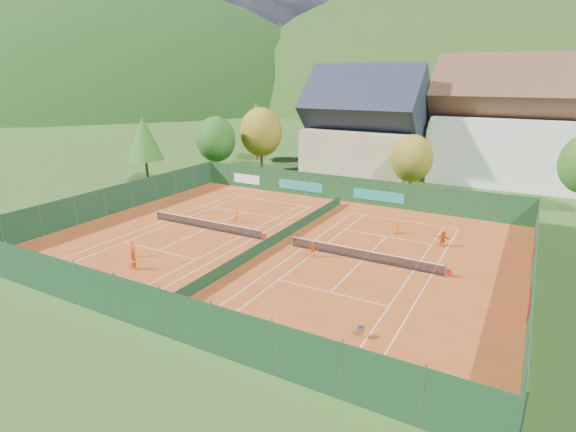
# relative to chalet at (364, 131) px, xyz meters

# --- Properties ---
(ground) EXTENTS (600.00, 600.00, 0.00)m
(ground) POSITION_rel_chalet_xyz_m (3.00, -30.00, -6.64)
(ground) COLOR #274916
(ground) RESTS_ON ground
(clay_pad) EXTENTS (40.00, 32.00, 0.01)m
(clay_pad) POSITION_rel_chalet_xyz_m (3.00, -30.00, -6.62)
(clay_pad) COLOR #9F3E17
(clay_pad) RESTS_ON ground
(court_markings_left) EXTENTS (11.03, 23.83, 0.00)m
(court_markings_left) POSITION_rel_chalet_xyz_m (-5.00, -30.00, -6.61)
(court_markings_left) COLOR white
(court_markings_left) RESTS_ON ground
(court_markings_right) EXTENTS (11.03, 23.83, 0.00)m
(court_markings_right) POSITION_rel_chalet_xyz_m (11.00, -30.00, -6.61)
(court_markings_right) COLOR white
(court_markings_right) RESTS_ON ground
(tennis_net_left) EXTENTS (13.30, 0.10, 1.02)m
(tennis_net_left) POSITION_rel_chalet_xyz_m (-4.85, -30.00, -6.12)
(tennis_net_left) COLOR #59595B
(tennis_net_left) RESTS_ON ground
(tennis_net_right) EXTENTS (13.30, 0.10, 1.02)m
(tennis_net_right) POSITION_rel_chalet_xyz_m (11.15, -30.00, -6.12)
(tennis_net_right) COLOR #59595B
(tennis_net_right) RESTS_ON ground
(court_divider) EXTENTS (0.03, 28.80, 1.00)m
(court_divider) POSITION_rel_chalet_xyz_m (3.00, -30.00, -6.12)
(court_divider) COLOR #14371E
(court_divider) RESTS_ON ground
(fence_north) EXTENTS (40.00, 0.10, 3.00)m
(fence_north) POSITION_rel_chalet_xyz_m (2.54, -14.01, -5.16)
(fence_north) COLOR #153A1B
(fence_north) RESTS_ON ground
(fence_south) EXTENTS (40.00, 0.04, 3.00)m
(fence_south) POSITION_rel_chalet_xyz_m (3.00, -46.00, -5.12)
(fence_south) COLOR #13341A
(fence_south) RESTS_ON ground
(fence_west) EXTENTS (0.04, 32.00, 3.00)m
(fence_west) POSITION_rel_chalet_xyz_m (-17.00, -30.00, -5.12)
(fence_west) COLOR #14381F
(fence_west) RESTS_ON ground
(fence_east) EXTENTS (0.09, 32.00, 3.00)m
(fence_east) POSITION_rel_chalet_xyz_m (23.00, -29.95, -5.14)
(fence_east) COLOR #153C1E
(fence_east) RESTS_ON ground
(chalet) EXTENTS (16.20, 12.00, 16.00)m
(chalet) POSITION_rel_chalet_xyz_m (0.00, 0.00, 0.00)
(chalet) COLOR #C9BA8E
(chalet) RESTS_ON ground
(hotel_block_a) EXTENTS (21.60, 11.00, 17.25)m
(hotel_block_a) POSITION_rel_chalet_xyz_m (19.00, 6.00, 0.76)
(hotel_block_a) COLOR silver
(hotel_block_a) RESTS_ON ground
(tree_west_front) EXTENTS (5.72, 5.72, 8.69)m
(tree_west_front) POSITION_rel_chalet_xyz_m (-19.00, -10.00, -1.23)
(tree_west_front) COLOR #4D2D1B
(tree_west_front) RESTS_ON ground
(tree_west_mid) EXTENTS (6.44, 6.44, 9.78)m
(tree_west_mid) POSITION_rel_chalet_xyz_m (-15.00, -4.00, -0.56)
(tree_west_mid) COLOR #462E19
(tree_west_mid) RESTS_ON ground
(tree_west_back) EXTENTS (5.60, 5.60, 10.00)m
(tree_west_back) POSITION_rel_chalet_xyz_m (-21.00, 4.00, 0.11)
(tree_west_back) COLOR #4C2B1B
(tree_west_back) RESTS_ON ground
(tree_center) EXTENTS (5.01, 5.01, 7.60)m
(tree_center) POSITION_rel_chalet_xyz_m (9.00, -8.00, -1.91)
(tree_center) COLOR #402D17
(tree_center) RESTS_ON ground
(tree_west_side) EXTENTS (5.04, 5.04, 9.00)m
(tree_west_side) POSITION_rel_chalet_xyz_m (-25.00, -18.00, -0.56)
(tree_west_side) COLOR #4D311B
(tree_west_side) RESTS_ON ground
(mountain_backdrop) EXTENTS (820.00, 530.00, 242.00)m
(mountain_backdrop) POSITION_rel_chalet_xyz_m (31.54, 203.48, -46.26)
(mountain_backdrop) COLOR black
(mountain_backdrop) RESTS_ON ground
(ball_hopper) EXTENTS (0.34, 0.34, 0.80)m
(ball_hopper) POSITION_rel_chalet_xyz_m (14.77, -40.70, -6.07)
(ball_hopper) COLOR slate
(ball_hopper) RESTS_ON ground
(loose_ball_0) EXTENTS (0.07, 0.07, 0.07)m
(loose_ball_0) POSITION_rel_chalet_xyz_m (-7.69, -38.82, -6.59)
(loose_ball_0) COLOR #CCD833
(loose_ball_0) RESTS_ON ground
(loose_ball_1) EXTENTS (0.07, 0.07, 0.07)m
(loose_ball_1) POSITION_rel_chalet_xyz_m (9.57, -41.46, -6.59)
(loose_ball_1) COLOR #CCD833
(loose_ball_1) RESTS_ON ground
(loose_ball_2) EXTENTS (0.07, 0.07, 0.07)m
(loose_ball_2) POSITION_rel_chalet_xyz_m (5.39, -25.08, -6.59)
(loose_ball_2) COLOR #CCD833
(loose_ball_2) RESTS_ON ground
(player_left_near) EXTENTS (0.57, 0.47, 1.35)m
(player_left_near) POSITION_rel_chalet_xyz_m (-5.75, -38.48, -5.95)
(player_left_near) COLOR #E44714
(player_left_near) RESTS_ON ground
(player_left_mid) EXTENTS (0.70, 0.55, 1.44)m
(player_left_mid) POSITION_rel_chalet_xyz_m (-3.71, -40.29, -5.91)
(player_left_mid) COLOR orange
(player_left_mid) RESTS_ON ground
(player_left_far) EXTENTS (0.99, 0.89, 1.34)m
(player_left_far) POSITION_rel_chalet_xyz_m (-3.50, -26.99, -5.96)
(player_left_far) COLOR #F35515
(player_left_far) RESTS_ON ground
(player_right_near) EXTENTS (0.86, 0.55, 1.36)m
(player_right_near) POSITION_rel_chalet_xyz_m (7.18, -31.36, -5.94)
(player_right_near) COLOR #E64D14
(player_right_near) RESTS_ON ground
(player_right_far_a) EXTENTS (0.68, 0.48, 1.31)m
(player_right_far_a) POSITION_rel_chalet_xyz_m (11.58, -22.38, -5.97)
(player_right_far_a) COLOR #DF5913
(player_right_far_a) RESTS_ON ground
(player_right_far_b) EXTENTS (1.32, 0.50, 1.40)m
(player_right_far_b) POSITION_rel_chalet_xyz_m (15.98, -23.59, -5.92)
(player_right_far_b) COLOR #CC3F12
(player_right_far_b) RESTS_ON ground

